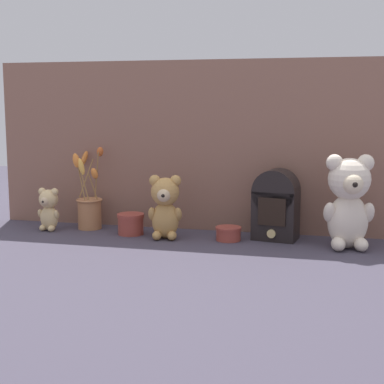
{
  "coord_description": "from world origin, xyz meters",
  "views": [
    {
      "loc": [
        0.49,
        -1.96,
        0.47
      ],
      "look_at": [
        0.0,
        0.02,
        0.16
      ],
      "focal_mm": 55.0,
      "sensor_mm": 36.0,
      "label": 1
    }
  ],
  "objects": [
    {
      "name": "backdrop_wall",
      "position": [
        0.0,
        0.17,
        0.31
      ],
      "size": [
        1.61,
        0.02,
        0.63
      ],
      "color": "#845B4C",
      "rests_on": "ground"
    },
    {
      "name": "teddy_bear_medium",
      "position": [
        -0.09,
        -0.01,
        0.12
      ],
      "size": [
        0.12,
        0.11,
        0.23
      ],
      "color": "tan",
      "rests_on": "ground"
    },
    {
      "name": "teddy_bear_large",
      "position": [
        0.53,
        -0.01,
        0.16
      ],
      "size": [
        0.17,
        0.16,
        0.31
      ],
      "color": "beige",
      "rests_on": "ground"
    },
    {
      "name": "decorative_tin_tall",
      "position": [
        -0.23,
        0.02,
        0.04
      ],
      "size": [
        0.1,
        0.1,
        0.08
      ],
      "color": "#993D33",
      "rests_on": "ground"
    },
    {
      "name": "flower_vase",
      "position": [
        -0.42,
        0.08,
        0.09
      ],
      "size": [
        0.12,
        0.15,
        0.31
      ],
      "color": "#AD7047",
      "rests_on": "ground"
    },
    {
      "name": "vintage_radio",
      "position": [
        0.29,
        0.07,
        0.13
      ],
      "size": [
        0.16,
        0.13,
        0.25
      ],
      "color": "black",
      "rests_on": "ground"
    },
    {
      "name": "ground_plane",
      "position": [
        0.0,
        0.0,
        0.0
      ],
      "size": [
        4.0,
        4.0,
        0.0
      ],
      "primitive_type": "plane",
      "color": "#3D3847"
    },
    {
      "name": "teddy_bear_small",
      "position": [
        -0.55,
        0.01,
        0.08
      ],
      "size": [
        0.09,
        0.08,
        0.16
      ],
      "color": "#DBBC84",
      "rests_on": "ground"
    },
    {
      "name": "decorative_tin_short",
      "position": [
        0.13,
        0.01,
        0.02
      ],
      "size": [
        0.09,
        0.09,
        0.05
      ],
      "color": "#993D33",
      "rests_on": "ground"
    }
  ]
}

